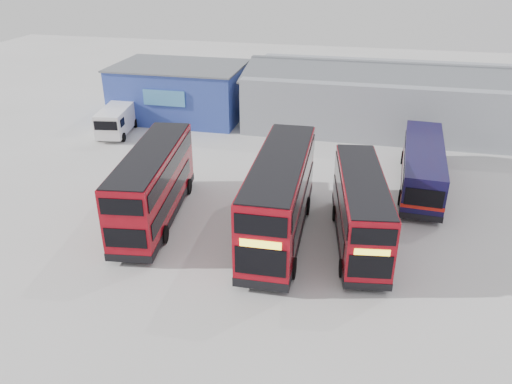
% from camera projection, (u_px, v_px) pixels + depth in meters
% --- Properties ---
extents(ground_plane, '(120.00, 120.00, 0.00)m').
position_uv_depth(ground_plane, '(293.00, 218.00, 31.34)').
color(ground_plane, '#AEADA8').
rests_on(ground_plane, ground).
extents(office_block, '(12.30, 8.32, 5.12)m').
position_uv_depth(office_block, '(180.00, 91.00, 48.66)').
color(office_block, navy).
rests_on(office_block, ground).
extents(maintenance_shed, '(30.50, 12.00, 5.89)m').
position_uv_depth(maintenance_shed, '(413.00, 99.00, 46.10)').
color(maintenance_shed, gray).
rests_on(maintenance_shed, ground).
extents(double_decker_left, '(3.88, 10.93, 4.53)m').
position_uv_depth(double_decker_left, '(154.00, 186.00, 30.24)').
color(double_decker_left, maroon).
rests_on(double_decker_left, ground).
extents(double_decker_centre, '(3.18, 11.70, 4.92)m').
position_uv_depth(double_decker_centre, '(279.00, 198.00, 28.36)').
color(double_decker_centre, maroon).
rests_on(double_decker_centre, ground).
extents(double_decker_right, '(3.69, 10.03, 4.15)m').
position_uv_depth(double_decker_right, '(360.00, 211.00, 27.84)').
color(double_decker_right, maroon).
rests_on(double_decker_right, ground).
extents(single_decker_blue, '(3.29, 11.43, 3.06)m').
position_uv_depth(single_decker_blue, '(422.00, 167.00, 34.64)').
color(single_decker_blue, '#0C0C36').
rests_on(single_decker_blue, ground).
extents(panel_van, '(3.07, 5.85, 2.44)m').
position_uv_depth(panel_van, '(116.00, 120.00, 44.60)').
color(panel_van, white).
rests_on(panel_van, ground).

